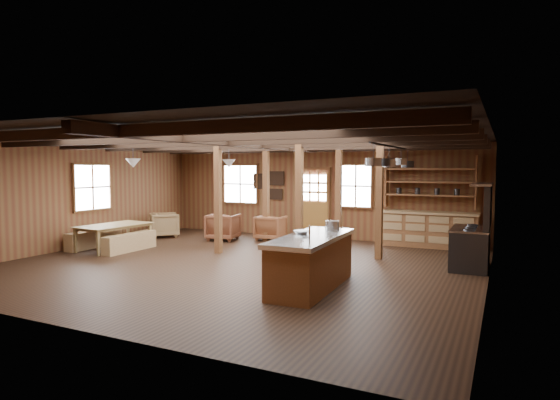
# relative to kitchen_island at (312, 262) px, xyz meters

# --- Properties ---
(room) EXTENTS (10.04, 9.04, 2.84)m
(room) POSITION_rel_kitchen_island_xyz_m (-2.18, 1.15, 0.92)
(room) COLOR black
(room) RESTS_ON ground
(ceiling_joists) EXTENTS (9.80, 8.82, 0.18)m
(ceiling_joists) POSITION_rel_kitchen_island_xyz_m (-2.18, 1.33, 2.20)
(ceiling_joists) COLOR black
(ceiling_joists) RESTS_ON ceiling
(timber_posts) EXTENTS (3.95, 2.35, 2.80)m
(timber_posts) POSITION_rel_kitchen_island_xyz_m (-1.66, 3.23, 0.92)
(timber_posts) COLOR #4A2515
(timber_posts) RESTS_ON floor
(back_door) EXTENTS (1.02, 0.08, 2.15)m
(back_door) POSITION_rel_kitchen_island_xyz_m (-2.18, 5.60, 0.40)
(back_door) COLOR brown
(back_door) RESTS_ON floor
(window_back_left) EXTENTS (1.32, 0.06, 1.32)m
(window_back_left) POSITION_rel_kitchen_island_xyz_m (-4.78, 5.61, 1.12)
(window_back_left) COLOR white
(window_back_left) RESTS_ON wall_back
(window_back_right) EXTENTS (1.02, 0.06, 1.32)m
(window_back_right) POSITION_rel_kitchen_island_xyz_m (-0.88, 5.61, 1.12)
(window_back_right) COLOR white
(window_back_right) RESTS_ON wall_back
(window_left) EXTENTS (0.14, 1.24, 1.32)m
(window_left) POSITION_rel_kitchen_island_xyz_m (-7.14, 1.65, 1.12)
(window_left) COLOR white
(window_left) RESTS_ON wall_back
(notice_boards) EXTENTS (1.08, 0.03, 0.90)m
(notice_boards) POSITION_rel_kitchen_island_xyz_m (-3.68, 5.61, 1.16)
(notice_boards) COLOR beige
(notice_boards) RESTS_ON wall_back
(back_counter) EXTENTS (2.55, 0.60, 2.45)m
(back_counter) POSITION_rel_kitchen_island_xyz_m (1.22, 5.36, 0.12)
(back_counter) COLOR brown
(back_counter) RESTS_ON floor
(pendant_lamps) EXTENTS (1.86, 2.36, 0.66)m
(pendant_lamps) POSITION_rel_kitchen_island_xyz_m (-4.43, 2.15, 1.77)
(pendant_lamps) COLOR #2B2B2D
(pendant_lamps) RESTS_ON ceiling
(pot_rack) EXTENTS (0.41, 3.00, 0.43)m
(pot_rack) POSITION_rel_kitchen_island_xyz_m (1.07, 1.50, 1.79)
(pot_rack) COLOR #2B2B2D
(pot_rack) RESTS_ON ceiling
(kitchen_island) EXTENTS (0.97, 2.53, 1.20)m
(kitchen_island) POSITION_rel_kitchen_island_xyz_m (0.00, 0.00, 0.00)
(kitchen_island) COLOR brown
(kitchen_island) RESTS_ON floor
(step_stool) EXTENTS (0.53, 0.47, 0.39)m
(step_stool) POSITION_rel_kitchen_island_xyz_m (-0.40, -0.04, -0.28)
(step_stool) COLOR olive
(step_stool) RESTS_ON floor
(commercial_range) EXTENTS (0.78, 1.47, 1.82)m
(commercial_range) POSITION_rel_kitchen_island_xyz_m (2.47, 2.99, 0.12)
(commercial_range) COLOR #2B2B2D
(commercial_range) RESTS_ON floor
(dining_table) EXTENTS (1.18, 1.94, 0.66)m
(dining_table) POSITION_rel_kitchen_island_xyz_m (-6.08, 1.40, -0.15)
(dining_table) COLOR brown
(dining_table) RESTS_ON floor
(bench_wall) EXTENTS (0.32, 1.69, 0.46)m
(bench_wall) POSITION_rel_kitchen_island_xyz_m (-6.83, 1.40, -0.25)
(bench_wall) COLOR olive
(bench_wall) RESTS_ON floor
(bench_aisle) EXTENTS (0.31, 1.65, 0.45)m
(bench_aisle) POSITION_rel_kitchen_island_xyz_m (-5.58, 1.40, -0.25)
(bench_aisle) COLOR olive
(bench_aisle) RESTS_ON floor
(armchair_a) EXTENTS (0.99, 1.01, 0.78)m
(armchair_a) POSITION_rel_kitchen_island_xyz_m (-4.41, 3.97, -0.09)
(armchair_a) COLOR #5A2E1B
(armchair_a) RESTS_ON floor
(armchair_b) EXTENTS (0.85, 0.87, 0.73)m
(armchair_b) POSITION_rel_kitchen_island_xyz_m (-3.15, 4.58, -0.11)
(armchair_b) COLOR brown
(armchair_b) RESTS_ON floor
(armchair_c) EXTENTS (1.15, 1.15, 0.75)m
(armchair_c) POSITION_rel_kitchen_island_xyz_m (-6.38, 3.72, -0.10)
(armchair_c) COLOR brown
(armchair_c) RESTS_ON floor
(counter_pot) EXTENTS (0.27, 0.27, 0.16)m
(counter_pot) POSITION_rel_kitchen_island_xyz_m (0.03, 1.00, 0.54)
(counter_pot) COLOR #B5B8BD
(counter_pot) RESTS_ON kitchen_island
(bowl) EXTENTS (0.36, 0.36, 0.07)m
(bowl) POSITION_rel_kitchen_island_xyz_m (-0.24, 0.13, 0.50)
(bowl) COLOR silver
(bowl) RESTS_ON kitchen_island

